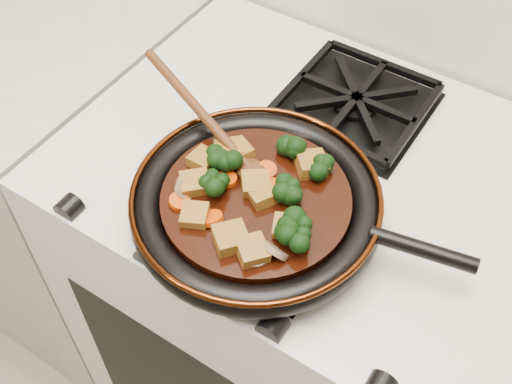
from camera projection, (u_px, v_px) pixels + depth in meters
The scene contains 35 objects.
stove at pixel (299, 304), 1.35m from camera, with size 0.76×0.60×0.90m, color beige.
burner_grate_front at pixel (266, 215), 0.92m from camera, with size 0.23×0.23×0.03m, color black, non-canonical shape.
burner_grate_back at pixel (356, 102), 1.06m from camera, with size 0.23×0.23×0.03m, color black, non-canonical shape.
skillet at pixel (257, 204), 0.89m from camera, with size 0.47×0.35×0.05m.
braising_sauce at pixel (256, 202), 0.89m from camera, with size 0.26×0.26×0.02m, color black.
tofu_cube_0 at pixel (204, 160), 0.91m from camera, with size 0.04×0.04×0.02m, color brown.
tofu_cube_1 at pixel (195, 216), 0.85m from camera, with size 0.03×0.04×0.02m, color brown.
tofu_cube_2 at pixel (255, 184), 0.88m from camera, with size 0.04×0.04×0.02m, color brown.
tofu_cube_3 at pixel (229, 151), 0.92m from camera, with size 0.04×0.04×0.02m, color brown.
tofu_cube_4 at pixel (195, 184), 0.88m from camera, with size 0.04×0.04×0.02m, color brown.
tofu_cube_5 at pixel (311, 164), 0.91m from camera, with size 0.04×0.04×0.02m, color brown.
tofu_cube_6 at pixel (231, 239), 0.82m from camera, with size 0.04×0.04×0.02m, color brown.
tofu_cube_7 at pixel (288, 227), 0.84m from camera, with size 0.03×0.04×0.02m, color brown.
tofu_cube_8 at pixel (263, 195), 0.87m from camera, with size 0.04×0.03×0.02m, color brown.
tofu_cube_9 at pixel (239, 152), 0.92m from camera, with size 0.04×0.03×0.02m, color brown.
tofu_cube_10 at pixel (252, 251), 0.81m from camera, with size 0.04×0.04×0.02m, color brown.
broccoli_floret_0 at pixel (287, 194), 0.87m from camera, with size 0.06×0.06×0.05m, color black, non-canonical shape.
broccoli_floret_1 at pixel (212, 183), 0.88m from camera, with size 0.06×0.06×0.05m, color black, non-canonical shape.
broccoli_floret_2 at pixel (231, 163), 0.90m from camera, with size 0.06×0.06×0.06m, color black, non-canonical shape.
broccoli_floret_3 at pixel (323, 170), 0.90m from camera, with size 0.06×0.06×0.05m, color black, non-canonical shape.
broccoli_floret_4 at pixel (294, 228), 0.83m from camera, with size 0.06×0.06×0.05m, color black, non-canonical shape.
broccoli_floret_5 at pixel (219, 160), 0.91m from camera, with size 0.06×0.06×0.05m, color black, non-canonical shape.
broccoli_floret_6 at pixel (289, 149), 0.92m from camera, with size 0.06×0.06×0.05m, color black, non-canonical shape.
broccoli_floret_7 at pixel (295, 236), 0.82m from camera, with size 0.06×0.06×0.05m, color black, non-canonical shape.
carrot_coin_0 at pixel (262, 182), 0.89m from camera, with size 0.03×0.03×0.01m, color #C83B05.
carrot_coin_1 at pixel (211, 218), 0.85m from camera, with size 0.03×0.03×0.01m, color #C83B05.
carrot_coin_2 at pixel (270, 186), 0.88m from camera, with size 0.03×0.03×0.01m, color #C83B05.
carrot_coin_3 at pixel (179, 201), 0.87m from camera, with size 0.03×0.03×0.01m, color #C83B05.
carrot_coin_4 at pixel (227, 179), 0.89m from camera, with size 0.03×0.03×0.01m, color #C83B05.
carrot_coin_5 at pixel (267, 170), 0.90m from camera, with size 0.03×0.03×0.01m, color #C83B05.
mushroom_slice_0 at pixel (255, 253), 0.81m from camera, with size 0.04×0.04×0.01m, color #7F6149.
mushroom_slice_1 at pixel (186, 190), 0.88m from camera, with size 0.03×0.03×0.01m, color #7F6149.
mushroom_slice_2 at pixel (276, 251), 0.81m from camera, with size 0.04×0.04×0.01m, color #7F6149.
mushroom_slice_3 at pixel (187, 184), 0.88m from camera, with size 0.03×0.03×0.01m, color #7F6149.
wooden_spoon at pixel (220, 134), 0.92m from camera, with size 0.16×0.07×0.25m.
Camera 1 is at (0.29, 1.08, 1.64)m, focal length 45.00 mm.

